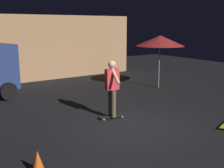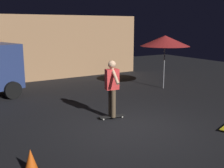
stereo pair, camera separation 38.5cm
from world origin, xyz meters
name	(u,v)px [view 1 (the left image)]	position (x,y,z in m)	size (l,w,h in m)	color
ground_plane	(131,128)	(0.00, 0.00, 0.00)	(28.00, 28.00, 0.00)	black
low_building	(17,47)	(-0.30, 9.34, 1.61)	(11.92, 3.35, 3.23)	#AD7F56
patio_umbrella	(160,41)	(4.05, 3.20, 2.07)	(2.10, 2.10, 2.30)	slate
skateboard_ridden	(112,116)	(0.01, 0.95, 0.06)	(0.80, 0.34, 0.07)	black
skater	(112,84)	(0.01, 0.95, 1.04)	(0.41, 0.98, 1.67)	brown
traffic_cone	(38,163)	(-2.93, -0.88, 0.21)	(0.34, 0.34, 0.46)	black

